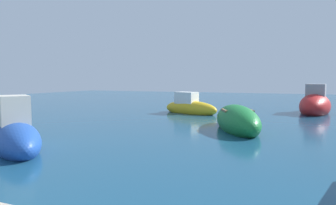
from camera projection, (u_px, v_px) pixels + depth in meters
moored_boat_1 at (190, 107)px, 17.54m from camera, size 3.78×2.18×1.48m
moored_boat_3 at (16, 136)px, 8.38m from camera, size 3.31×2.76×1.80m
moored_boat_6 at (237, 121)px, 11.84m from camera, size 2.95×4.37×1.28m
moored_boat_9 at (315, 104)px, 17.64m from camera, size 2.31×4.42×2.07m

